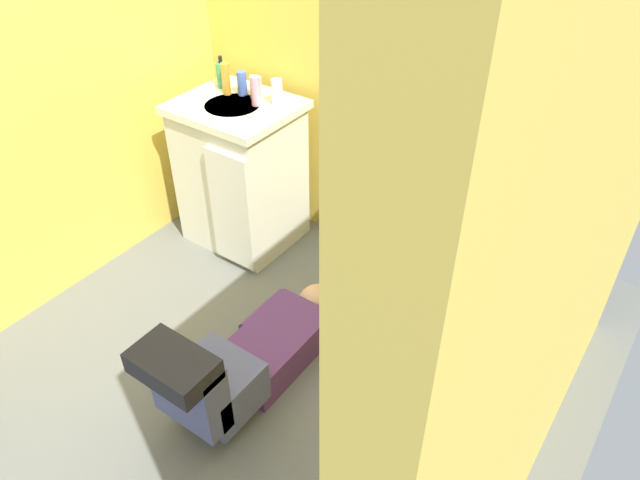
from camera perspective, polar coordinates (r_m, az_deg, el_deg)
ground_plane at (r=2.80m, az=-6.43°, el=-12.12°), size 2.76×3.15×0.04m
wall_back at (r=2.87m, az=7.10°, el=19.01°), size 2.42×0.08×2.40m
wall_left at (r=2.92m, az=-26.74°, el=15.73°), size 0.08×2.15×2.40m
wall_right at (r=1.58m, az=24.34°, el=-1.07°), size 0.08×2.15×2.40m
toilet at (r=2.75m, az=16.28°, el=-3.41°), size 0.36×0.46×0.75m
vanity_cabinet at (r=3.28m, az=-7.55°, el=6.36°), size 0.60×0.53×0.82m
faucet at (r=3.18m, az=-6.48°, el=14.51°), size 0.02×0.02×0.10m
person_plumber at (r=2.58m, az=-7.05°, el=-11.07°), size 0.39×1.06×0.52m
tissue_box at (r=2.58m, az=17.76°, el=5.34°), size 0.22×0.11×0.10m
toiletry_bag at (r=2.55m, az=20.88°, el=4.31°), size 0.12×0.09×0.11m
soap_dispenser at (r=3.28m, az=-9.36°, el=15.33°), size 0.06×0.06×0.17m
bottle_amber at (r=3.18m, az=-8.97°, el=14.95°), size 0.04×0.04×0.16m
bottle_blue at (r=3.17m, az=-7.46°, el=14.62°), size 0.05×0.05×0.12m
bottle_white at (r=3.13m, az=-6.15°, el=14.28°), size 0.06×0.06×0.11m
bottle_pink at (r=3.04m, az=-6.13°, el=13.97°), size 0.05×0.05×0.15m
bottle_clear at (r=3.04m, az=-4.14°, el=13.89°), size 0.06×0.06×0.13m
paper_towel_roll at (r=2.77m, az=7.12°, el=-8.71°), size 0.11×0.11×0.23m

